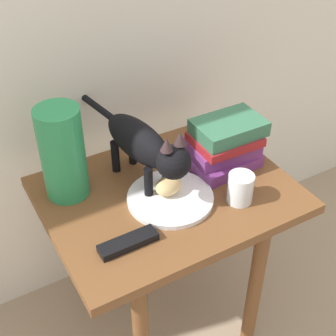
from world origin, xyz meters
TOP-DOWN VIEW (x-y plane):
  - ground_plane at (0.00, 0.00)m, footprint 6.00×6.00m
  - side_table at (0.00, 0.00)m, footprint 0.68×0.52m
  - plate at (-0.01, -0.04)m, footprint 0.24×0.24m
  - bread_roll at (-0.01, -0.02)m, footprint 0.09×0.08m
  - cat at (-0.04, 0.06)m, footprint 0.13×0.48m
  - book_stack at (0.20, 0.03)m, footprint 0.22×0.17m
  - green_vase at (-0.24, 0.13)m, footprint 0.12×0.12m
  - candle_jar at (0.15, -0.13)m, footprint 0.07×0.07m
  - tv_remote at (-0.19, -0.13)m, footprint 0.15×0.05m

SIDE VIEW (x-z plane):
  - ground_plane at x=0.00m, z-range 0.00..0.00m
  - side_table at x=0.00m, z-range 0.20..0.80m
  - plate at x=-0.01m, z-range 0.60..0.61m
  - tv_remote at x=-0.19m, z-range 0.60..0.62m
  - candle_jar at x=0.15m, z-range 0.60..0.68m
  - bread_roll at x=-0.01m, z-range 0.61..0.66m
  - book_stack at x=0.20m, z-range 0.60..0.75m
  - green_vase at x=-0.24m, z-range 0.60..0.86m
  - cat at x=-0.04m, z-range 0.62..0.85m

